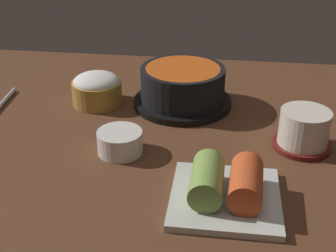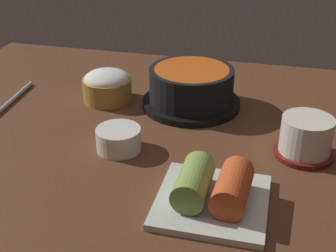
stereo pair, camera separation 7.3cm
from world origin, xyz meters
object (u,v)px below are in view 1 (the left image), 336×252
object	(u,v)px
stone_pot	(183,87)
kimchi_plate	(226,188)
tea_cup_with_saucer	(304,130)
banchan_cup_center	(120,141)
rice_bowl	(97,88)

from	to	relation	value
stone_pot	kimchi_plate	xyz separation A→B (cm)	(8.67, -28.67, -1.56)
tea_cup_with_saucer	banchan_cup_center	distance (cm)	28.59
banchan_cup_center	kimchi_plate	xyz separation A→B (cm)	(16.44, -10.42, 0.21)
rice_bowl	banchan_cup_center	xyz separation A→B (cm)	(8.19, -16.86, -1.11)
stone_pot	tea_cup_with_saucer	distance (cm)	24.14
kimchi_plate	rice_bowl	bearing A→B (deg)	132.07
banchan_cup_center	tea_cup_with_saucer	bearing A→B (deg)	10.50
stone_pot	rice_bowl	world-z (taller)	stone_pot
rice_bowl	tea_cup_with_saucer	world-z (taller)	tea_cup_with_saucer
stone_pot	banchan_cup_center	xyz separation A→B (cm)	(-7.77, -18.24, -1.77)
banchan_cup_center	kimchi_plate	size ratio (longest dim) A/B	0.49
banchan_cup_center	kimchi_plate	world-z (taller)	kimchi_plate
tea_cup_with_saucer	banchan_cup_center	size ratio (longest dim) A/B	1.30
tea_cup_with_saucer	kimchi_plate	bearing A→B (deg)	-126.68
banchan_cup_center	rice_bowl	bearing A→B (deg)	115.89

